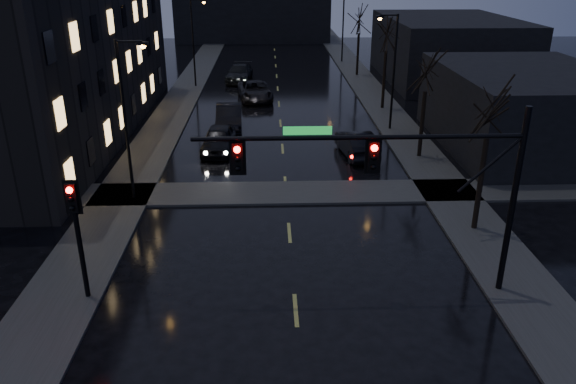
{
  "coord_description": "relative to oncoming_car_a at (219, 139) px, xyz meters",
  "views": [
    {
      "loc": [
        -0.84,
        -8.55,
        11.47
      ],
      "look_at": [
        -0.16,
        11.12,
        3.2
      ],
      "focal_mm": 35.0,
      "sensor_mm": 36.0,
      "label": 1
    }
  ],
  "objects": [
    {
      "name": "tree_near",
      "position": [
        12.46,
        -11.56,
        5.41
      ],
      "size": [
        3.52,
        3.52,
        8.08
      ],
      "color": "black",
      "rests_on": "ground"
    },
    {
      "name": "signal_pole_left",
      "position": [
        -3.44,
        -16.56,
        2.21
      ],
      "size": [
        0.35,
        0.41,
        4.53
      ],
      "color": "black",
      "rests_on": "ground"
    },
    {
      "name": "oncoming_car_b",
      "position": [
        0.33,
        5.27,
        0.04
      ],
      "size": [
        2.03,
        5.2,
        1.69
      ],
      "primitive_type": "imported",
      "rotation": [
        0.0,
        0.0,
        0.05
      ],
      "color": "black",
      "rests_on": "ground"
    },
    {
      "name": "tree_far",
      "position": [
        12.46,
        24.44,
        5.26
      ],
      "size": [
        3.43,
        3.43,
        7.88
      ],
      "color": "black",
      "rests_on": "ground"
    },
    {
      "name": "tree_mid_b",
      "position": [
        12.46,
        10.44,
        5.8
      ],
      "size": [
        3.74,
        3.74,
        8.59
      ],
      "color": "black",
      "rests_on": "ground"
    },
    {
      "name": "tree_mid_a",
      "position": [
        12.46,
        -1.56,
        5.02
      ],
      "size": [
        3.3,
        3.3,
        7.58
      ],
      "color": "black",
      "rests_on": "ground"
    },
    {
      "name": "sidewalk_left",
      "position": [
        -4.44,
        9.44,
        -0.75
      ],
      "size": [
        3.0,
        140.0,
        0.12
      ],
      "primitive_type": "cube",
      "color": "#2D2D2B",
      "rests_on": "ground"
    },
    {
      "name": "sidewalk_cross",
      "position": [
        4.06,
        -7.06,
        -0.75
      ],
      "size": [
        40.0,
        3.0,
        0.12
      ],
      "primitive_type": "cube",
      "color": "#2D2D2B",
      "rests_on": "ground"
    },
    {
      "name": "oncoming_car_d",
      "position": [
        0.32,
        21.92,
        0.0
      ],
      "size": [
        2.79,
        5.76,
        1.62
      ],
      "primitive_type": "imported",
      "rotation": [
        0.0,
        0.0,
        -0.1
      ],
      "color": "black",
      "rests_on": "ground"
    },
    {
      "name": "streetlight_l_near",
      "position": [
        -3.52,
        -7.56,
        3.97
      ],
      "size": [
        1.53,
        0.28,
        8.0
      ],
      "color": "black",
      "rests_on": "ground"
    },
    {
      "name": "far_block",
      "position": [
        1.06,
        52.44,
        3.19
      ],
      "size": [
        22.0,
        10.0,
        8.0
      ],
      "primitive_type": "cube",
      "color": "black",
      "rests_on": "ground"
    },
    {
      "name": "streetlight_l_far",
      "position": [
        -3.52,
        19.44,
        3.97
      ],
      "size": [
        1.53,
        0.28,
        8.0
      ],
      "color": "black",
      "rests_on": "ground"
    },
    {
      "name": "streetlight_r_mid",
      "position": [
        11.64,
        4.44,
        3.97
      ],
      "size": [
        1.53,
        0.28,
        8.0
      ],
      "color": "black",
      "rests_on": "ground"
    },
    {
      "name": "oncoming_car_a",
      "position": [
        0.0,
        0.0,
        0.0
      ],
      "size": [
        2.17,
        4.83,
        1.61
      ],
      "primitive_type": "imported",
      "rotation": [
        0.0,
        0.0,
        -0.06
      ],
      "color": "black",
      "rests_on": "ground"
    },
    {
      "name": "lead_car",
      "position": [
        8.62,
        -1.11,
        -0.01
      ],
      "size": [
        2.29,
        5.02,
        1.6
      ],
      "primitive_type": "imported",
      "rotation": [
        0.0,
        0.0,
        3.27
      ],
      "color": "black",
      "rests_on": "ground"
    },
    {
      "name": "oncoming_car_c",
      "position": [
        2.03,
        14.02,
        -0.01
      ],
      "size": [
        3.39,
        6.06,
        1.6
      ],
      "primitive_type": "imported",
      "rotation": [
        0.0,
        0.0,
        0.13
      ],
      "color": "black",
      "rests_on": "ground"
    },
    {
      "name": "commercial_right_near",
      "position": [
        19.56,
        0.44,
        1.69
      ],
      "size": [
        10.0,
        14.0,
        5.0
      ],
      "primitive_type": "cube",
      "color": "black",
      "rests_on": "ground"
    },
    {
      "name": "streetlight_r_far",
      "position": [
        11.64,
        32.44,
        3.97
      ],
      "size": [
        1.53,
        0.28,
        8.0
      ],
      "color": "black",
      "rests_on": "ground"
    },
    {
      "name": "apartment_block",
      "position": [
        -12.44,
        4.44,
        5.19
      ],
      "size": [
        12.0,
        30.0,
        12.0
      ],
      "primitive_type": "cube",
      "color": "black",
      "rests_on": "ground"
    },
    {
      "name": "signal_mast",
      "position": [
        7.91,
        -16.56,
        4.06
      ],
      "size": [
        11.11,
        0.41,
        7.0
      ],
      "color": "black",
      "rests_on": "ground"
    },
    {
      "name": "commercial_right_far",
      "position": [
        21.06,
        22.44,
        2.19
      ],
      "size": [
        12.0,
        18.0,
        6.0
      ],
      "primitive_type": "cube",
      "color": "black",
      "rests_on": "ground"
    },
    {
      "name": "sidewalk_right",
      "position": [
        12.56,
        9.44,
        -0.75
      ],
      "size": [
        3.0,
        140.0,
        0.12
      ],
      "primitive_type": "cube",
      "color": "#2D2D2B",
      "rests_on": "ground"
    }
  ]
}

